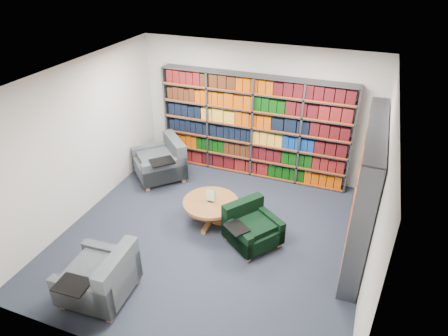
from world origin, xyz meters
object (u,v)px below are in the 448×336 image
(chair_teal_left, at_px, (163,163))
(chair_green_right, at_px, (250,227))
(coffee_table, at_px, (211,206))
(chair_teal_front, at_px, (103,279))

(chair_teal_left, distance_m, chair_green_right, 2.76)
(chair_teal_left, height_order, coffee_table, chair_teal_left)
(chair_green_right, height_order, coffee_table, coffee_table)
(chair_teal_left, distance_m, coffee_table, 1.95)
(chair_teal_left, relative_size, chair_green_right, 1.24)
(chair_green_right, height_order, chair_teal_front, chair_teal_front)
(chair_teal_front, relative_size, coffee_table, 1.10)
(chair_teal_front, xyz_separation_m, coffee_table, (0.76, 2.15, 0.04))
(chair_green_right, bearing_deg, chair_teal_front, -129.40)
(chair_green_right, distance_m, coffee_table, 0.85)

